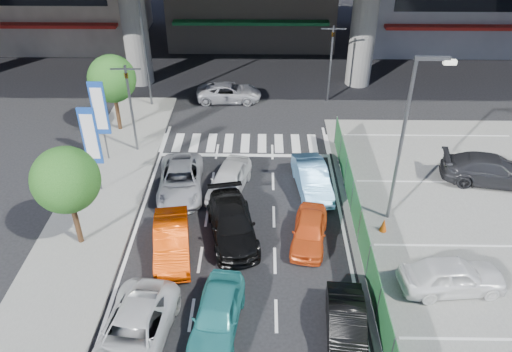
{
  "coord_description": "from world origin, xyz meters",
  "views": [
    {
      "loc": [
        1.03,
        -12.7,
        14.85
      ],
      "look_at": [
        0.74,
        6.41,
        2.06
      ],
      "focal_mm": 35.0,
      "sensor_mm": 36.0,
      "label": 1
    }
  ],
  "objects_px": {
    "taxi_orange_right": "(309,231)",
    "parked_sedan_white": "(453,276)",
    "kei_truck_front_right": "(312,179)",
    "signboard_far": "(100,111)",
    "sedan_white_mid_left": "(133,335)",
    "traffic_light_right": "(332,45)",
    "crossing_wagon_silver": "(229,92)",
    "traffic_cone": "(384,225)",
    "signboard_near": "(91,139)",
    "tree_far": "(112,79)",
    "street_lamp_left": "(146,36)",
    "taxi_teal_mid": "(217,314)",
    "tree_near": "(66,180)",
    "parked_sedan_dgrey": "(492,170)",
    "hatch_black_mid_right": "(346,325)",
    "sedan_white_front_mid": "(229,179)",
    "traffic_light_left": "(128,88)",
    "wagon_silver_front_left": "(181,180)",
    "taxi_orange_left": "(172,241)",
    "street_lamp_right": "(408,129)",
    "sedan_black_mid": "(232,224)"
  },
  "relations": [
    {
      "from": "taxi_orange_right",
      "to": "parked_sedan_white",
      "type": "relative_size",
      "value": 0.87
    },
    {
      "from": "kei_truck_front_right",
      "to": "signboard_far",
      "type": "bearing_deg",
      "value": 158.84
    },
    {
      "from": "sedan_white_mid_left",
      "to": "traffic_light_right",
      "type": "bearing_deg",
      "value": 73.05
    },
    {
      "from": "crossing_wagon_silver",
      "to": "traffic_cone",
      "type": "bearing_deg",
      "value": -151.64
    },
    {
      "from": "signboard_near",
      "to": "taxi_orange_right",
      "type": "distance_m",
      "value": 11.25
    },
    {
      "from": "tree_far",
      "to": "taxi_orange_right",
      "type": "bearing_deg",
      "value": -43.12
    },
    {
      "from": "street_lamp_left",
      "to": "sedan_white_mid_left",
      "type": "height_order",
      "value": "street_lamp_left"
    },
    {
      "from": "taxi_teal_mid",
      "to": "kei_truck_front_right",
      "type": "xyz_separation_m",
      "value": [
        4.11,
        8.83,
        0.0
      ]
    },
    {
      "from": "crossing_wagon_silver",
      "to": "signboard_far",
      "type": "bearing_deg",
      "value": 140.21
    },
    {
      "from": "tree_near",
      "to": "taxi_teal_mid",
      "type": "relative_size",
      "value": 1.19
    },
    {
      "from": "traffic_light_right",
      "to": "parked_sedan_dgrey",
      "type": "distance_m",
      "value": 12.79
    },
    {
      "from": "hatch_black_mid_right",
      "to": "sedan_white_front_mid",
      "type": "distance_m",
      "value": 10.21
    },
    {
      "from": "traffic_light_left",
      "to": "hatch_black_mid_right",
      "type": "xyz_separation_m",
      "value": [
        10.26,
        -12.92,
        -3.31
      ]
    },
    {
      "from": "signboard_far",
      "to": "signboard_near",
      "type": "bearing_deg",
      "value": -82.41
    },
    {
      "from": "crossing_wagon_silver",
      "to": "parked_sedan_white",
      "type": "bearing_deg",
      "value": -151.8
    },
    {
      "from": "street_lamp_left",
      "to": "tree_far",
      "type": "xyz_separation_m",
      "value": [
        -1.47,
        -3.5,
        -1.38
      ]
    },
    {
      "from": "wagon_silver_front_left",
      "to": "parked_sedan_dgrey",
      "type": "relative_size",
      "value": 0.93
    },
    {
      "from": "tree_near",
      "to": "tree_far",
      "type": "distance_m",
      "value": 10.53
    },
    {
      "from": "street_lamp_left",
      "to": "traffic_cone",
      "type": "height_order",
      "value": "street_lamp_left"
    },
    {
      "from": "tree_far",
      "to": "hatch_black_mid_right",
      "type": "xyz_separation_m",
      "value": [
        11.86,
        -15.42,
        -2.76
      ]
    },
    {
      "from": "signboard_far",
      "to": "taxi_teal_mid",
      "type": "relative_size",
      "value": 1.16
    },
    {
      "from": "sedan_white_mid_left",
      "to": "taxi_orange_left",
      "type": "height_order",
      "value": "same"
    },
    {
      "from": "street_lamp_left",
      "to": "street_lamp_right",
      "type": "bearing_deg",
      "value": -41.63
    },
    {
      "from": "signboard_far",
      "to": "parked_sedan_dgrey",
      "type": "height_order",
      "value": "signboard_far"
    },
    {
      "from": "sedan_white_front_mid",
      "to": "tree_near",
      "type": "bearing_deg",
      "value": -133.53
    },
    {
      "from": "tree_near",
      "to": "sedan_white_mid_left",
      "type": "bearing_deg",
      "value": -56.78
    },
    {
      "from": "street_lamp_right",
      "to": "wagon_silver_front_left",
      "type": "relative_size",
      "value": 1.7
    },
    {
      "from": "street_lamp_right",
      "to": "hatch_black_mid_right",
      "type": "bearing_deg",
      "value": -114.27
    },
    {
      "from": "crossing_wagon_silver",
      "to": "street_lamp_right",
      "type": "bearing_deg",
      "value": -147.83
    },
    {
      "from": "sedan_black_mid",
      "to": "crossing_wagon_silver",
      "type": "height_order",
      "value": "sedan_black_mid"
    },
    {
      "from": "hatch_black_mid_right",
      "to": "kei_truck_front_right",
      "type": "xyz_separation_m",
      "value": [
        -0.5,
        9.19,
        0.07
      ]
    },
    {
      "from": "tree_near",
      "to": "parked_sedan_white",
      "type": "xyz_separation_m",
      "value": [
        15.51,
        -2.55,
        -2.62
      ]
    },
    {
      "from": "crossing_wagon_silver",
      "to": "parked_sedan_white",
      "type": "xyz_separation_m",
      "value": [
        9.81,
        -17.43,
        0.15
      ]
    },
    {
      "from": "street_lamp_left",
      "to": "crossing_wagon_silver",
      "type": "relative_size",
      "value": 1.81
    },
    {
      "from": "signboard_far",
      "to": "taxi_orange_left",
      "type": "xyz_separation_m",
      "value": [
        4.78,
        -7.59,
        -2.37
      ]
    },
    {
      "from": "street_lamp_left",
      "to": "signboard_far",
      "type": "height_order",
      "value": "street_lamp_left"
    },
    {
      "from": "street_lamp_left",
      "to": "parked_sedan_dgrey",
      "type": "distance_m",
      "value": 21.58
    },
    {
      "from": "signboard_far",
      "to": "kei_truck_front_right",
      "type": "xyz_separation_m",
      "value": [
        11.15,
        -2.72,
        -2.37
      ]
    },
    {
      "from": "signboard_near",
      "to": "traffic_light_left",
      "type": "bearing_deg",
      "value": 75.98
    },
    {
      "from": "parked_sedan_dgrey",
      "to": "street_lamp_left",
      "type": "bearing_deg",
      "value": 74.62
    },
    {
      "from": "taxi_orange_right",
      "to": "traffic_cone",
      "type": "xyz_separation_m",
      "value": [
        3.45,
        0.72,
        -0.22
      ]
    },
    {
      "from": "sedan_black_mid",
      "to": "taxi_orange_left",
      "type": "bearing_deg",
      "value": -166.36
    },
    {
      "from": "taxi_teal_mid",
      "to": "street_lamp_right",
      "type": "bearing_deg",
      "value": 47.23
    },
    {
      "from": "tree_far",
      "to": "wagon_silver_front_left",
      "type": "height_order",
      "value": "tree_far"
    },
    {
      "from": "sedan_black_mid",
      "to": "traffic_cone",
      "type": "distance_m",
      "value": 6.89
    },
    {
      "from": "taxi_orange_right",
      "to": "kei_truck_front_right",
      "type": "distance_m",
      "value": 4.03
    },
    {
      "from": "tree_near",
      "to": "crossing_wagon_silver",
      "type": "bearing_deg",
      "value": 69.04
    },
    {
      "from": "parked_sedan_dgrey",
      "to": "parked_sedan_white",
      "type": "bearing_deg",
      "value": 159.55
    },
    {
      "from": "street_lamp_right",
      "to": "signboard_far",
      "type": "xyz_separation_m",
      "value": [
        -14.77,
        4.99,
        -1.71
      ]
    },
    {
      "from": "taxi_orange_right",
      "to": "parked_sedan_white",
      "type": "bearing_deg",
      "value": -17.89
    }
  ]
}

